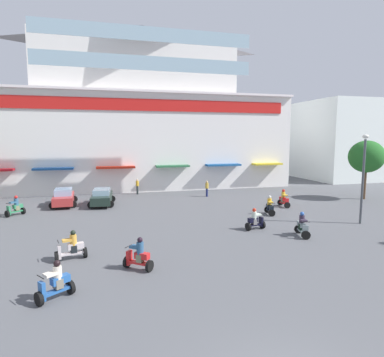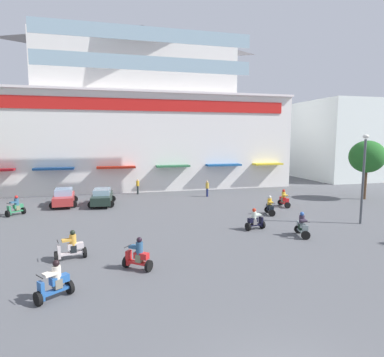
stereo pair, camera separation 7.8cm
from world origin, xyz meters
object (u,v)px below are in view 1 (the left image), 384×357
scooter_rider_4 (270,207)px  parked_car_1 (102,197)px  plaza_tree_1 (367,157)px  scooter_rider_3 (302,226)px  pedestrian_1 (207,187)px  streetlamp_near (363,172)px  parked_car_0 (64,197)px  pedestrian_0 (137,186)px  scooter_rider_1 (284,200)px  scooter_rider_5 (71,248)px  scooter_rider_7 (138,256)px  scooter_rider_6 (255,221)px  scooter_rider_8 (15,207)px  scooter_rider_0 (55,283)px

scooter_rider_4 → parked_car_1: bearing=150.9°
plaza_tree_1 → scooter_rider_3: (-12.81, -9.19, -3.51)m
plaza_tree_1 → pedestrian_1: (-14.40, 5.19, -3.19)m
parked_car_1 → streetlamp_near: bearing=-32.4°
parked_car_0 → pedestrian_0: (6.83, 4.21, 0.17)m
scooter_rider_1 → pedestrian_0: size_ratio=0.94×
scooter_rider_4 → scooter_rider_5: (-13.99, -6.19, -0.00)m
scooter_rider_7 → scooter_rider_4: bearing=37.1°
scooter_rider_6 → parked_car_0: bearing=139.0°
pedestrian_1 → streetlamp_near: bearing=-60.5°
parked_car_1 → scooter_rider_8: size_ratio=2.74×
parked_car_1 → pedestrian_1: pedestrian_1 is taller
parked_car_0 → streetlamp_near: 24.02m
scooter_rider_3 → scooter_rider_5: 13.20m
scooter_rider_0 → scooter_rider_7: size_ratio=0.97×
scooter_rider_7 → scooter_rider_8: (-8.12, 12.91, 0.01)m
parked_car_0 → pedestrian_1: (13.51, 1.04, 0.19)m
plaza_tree_1 → scooter_rider_5: plaza_tree_1 is taller
pedestrian_0 → streetlamp_near: bearing=-48.9°
parked_car_0 → scooter_rider_4: same height
plaza_tree_1 → scooter_rider_0: bearing=-152.1°
scooter_rider_6 → parked_car_1: bearing=132.4°
parked_car_0 → scooter_rider_6: size_ratio=2.94×
scooter_rider_0 → scooter_rider_1: (16.76, 12.65, 0.00)m
scooter_rider_7 → pedestrian_0: (1.85, 20.18, 0.30)m
parked_car_0 → scooter_rider_8: bearing=-135.7°
parked_car_0 → parked_car_1: 3.32m
scooter_rider_1 → pedestrian_0: (-11.66, 9.57, 0.30)m
plaza_tree_1 → pedestrian_0: (-21.08, 8.37, -3.21)m
parked_car_1 → scooter_rider_4: size_ratio=2.84×
plaza_tree_1 → scooter_rider_4: 13.00m
scooter_rider_5 → streetlamp_near: size_ratio=0.25×
scooter_rider_3 → pedestrian_0: size_ratio=0.95×
parked_car_1 → scooter_rider_0: 17.42m
scooter_rider_3 → scooter_rider_8: 20.94m
scooter_rider_5 → scooter_rider_8: scooter_rider_8 is taller
scooter_rider_3 → scooter_rider_6: size_ratio=1.06×
scooter_rider_3 → scooter_rider_6: (-2.13, 2.06, -0.02)m
parked_car_1 → scooter_rider_5: scooter_rider_5 is taller
scooter_rider_1 → scooter_rider_6: bearing=-132.9°
scooter_rider_0 → plaza_tree_1: bearing=27.9°
streetlamp_near → scooter_rider_6: bearing=176.6°
plaza_tree_1 → pedestrian_1: plaza_tree_1 is taller
scooter_rider_3 → scooter_rider_5: size_ratio=0.98×
scooter_rider_4 → scooter_rider_8: (-19.05, 4.64, 0.03)m
scooter_rider_0 → streetlamp_near: bearing=18.2°
scooter_rider_0 → pedestrian_1: (11.78, 19.04, 0.32)m
scooter_rider_5 → parked_car_0: bearing=97.9°
scooter_rider_1 → pedestrian_1: bearing=127.9°
parked_car_0 → scooter_rider_3: (15.10, -13.35, -0.13)m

